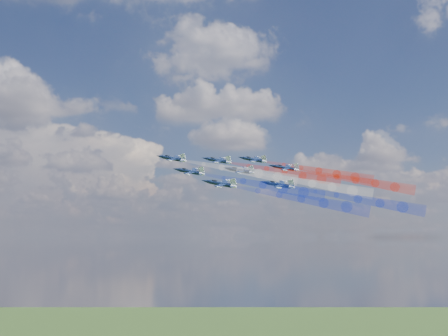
{
  "coord_description": "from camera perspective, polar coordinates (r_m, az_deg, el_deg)",
  "views": [
    {
      "loc": [
        -7.25,
        -162.64,
        126.75
      ],
      "look_at": [
        20.46,
        11.83,
        149.19
      ],
      "focal_mm": 43.91,
      "sensor_mm": 36.0,
      "label": 1
    }
  ],
  "objects": [
    {
      "name": "trail_inner_right",
      "position": [
        182.91,
        6.32,
        -0.42
      ],
      "size": [
        35.23,
        18.91,
        12.02
      ],
      "primitive_type": null,
      "rotation": [
        0.21,
        -0.33,
        1.09
      ],
      "color": "red"
    },
    {
      "name": "trail_lead",
      "position": [
        175.55,
        1.68,
        -0.25
      ],
      "size": [
        35.23,
        18.91,
        12.02
      ],
      "primitive_type": null,
      "rotation": [
        0.21,
        -0.33,
        1.09
      ],
      "color": "white"
    },
    {
      "name": "trail_inner_left",
      "position": [
        165.14,
        4.05,
        -1.77
      ],
      "size": [
        35.23,
        18.91,
        12.02
      ],
      "primitive_type": null,
      "rotation": [
        0.21,
        -0.33,
        1.09
      ],
      "color": "#162CC3"
    },
    {
      "name": "trail_rear_left",
      "position": [
        162.67,
        13.78,
        -3.15
      ],
      "size": [
        35.23,
        18.91,
        12.02
      ],
      "primitive_type": null,
      "rotation": [
        0.21,
        -0.33,
        1.09
      ],
      "color": "#162CC3"
    },
    {
      "name": "trail_rear_right",
      "position": [
        183.0,
        13.55,
        -1.23
      ],
      "size": [
        35.23,
        18.91,
        12.02
      ],
      "primitive_type": null,
      "rotation": [
        0.21,
        -0.33,
        1.09
      ],
      "color": "red"
    },
    {
      "name": "jet_center_third",
      "position": [
        176.5,
        1.68,
        -0.27
      ],
      "size": [
        13.89,
        12.82,
        7.77
      ],
      "primitive_type": null,
      "rotation": [
        0.21,
        -0.33,
        1.09
      ],
      "color": "black"
    },
    {
      "name": "trail_outer_left",
      "position": [
        152.36,
        8.04,
        -3.19
      ],
      "size": [
        35.23,
        18.91,
        12.02
      ],
      "primitive_type": null,
      "rotation": [
        0.21,
        -0.33,
        1.09
      ],
      "color": "#162CC3"
    },
    {
      "name": "jet_inner_left",
      "position": [
        171.21,
        -3.56,
        -0.39
      ],
      "size": [
        13.89,
        12.82,
        7.77
      ],
      "primitive_type": null,
      "rotation": [
        0.21,
        -0.33,
        1.09
      ],
      "color": "black"
    },
    {
      "name": "jet_rear_left",
      "position": [
        164.86,
        5.71,
        -1.74
      ],
      "size": [
        13.89,
        12.82,
        7.77
      ],
      "primitive_type": null,
      "rotation": [
        0.21,
        -0.33,
        1.09
      ],
      "color": "black"
    },
    {
      "name": "jet_outer_right",
      "position": [
        196.09,
        3.1,
        0.88
      ],
      "size": [
        13.89,
        12.82,
        7.77
      ],
      "primitive_type": null,
      "rotation": [
        0.21,
        -0.33,
        1.09
      ],
      "color": "black"
    },
    {
      "name": "trail_center_third",
      "position": [
        172.46,
        9.16,
        -1.58
      ],
      "size": [
        35.23,
        18.91,
        12.02
      ],
      "primitive_type": null,
      "rotation": [
        0.21,
        -0.33,
        1.09
      ],
      "color": "white"
    },
    {
      "name": "jet_outer_left",
      "position": [
        156.92,
        -0.37,
        -1.65
      ],
      "size": [
        13.89,
        12.82,
        7.77
      ],
      "primitive_type": null,
      "rotation": [
        0.21,
        -0.33,
        1.09
      ],
      "color": "black"
    },
    {
      "name": "jet_rear_right",
      "position": [
        185.24,
        6.37,
        0.01
      ],
      "size": [
        13.89,
        12.82,
        7.77
      ],
      "primitive_type": null,
      "rotation": [
        0.21,
        -0.33,
        1.09
      ],
      "color": "black"
    },
    {
      "name": "jet_inner_right",
      "position": [
        188.05,
        -0.65,
        0.79
      ],
      "size": [
        13.89,
        12.82,
        7.77
      ],
      "primitive_type": null,
      "rotation": [
        0.21,
        -0.33,
        1.09
      ],
      "color": "black"
    },
    {
      "name": "jet_lead",
      "position": [
        182.53,
        -5.39,
        0.99
      ],
      "size": [
        13.89,
        12.82,
        7.77
      ],
      "primitive_type": null,
      "rotation": [
        0.21,
        -0.33,
        1.09
      ],
      "color": "black"
    },
    {
      "name": "trail_outer_right",
      "position": [
        192.39,
        9.84,
        -0.28
      ],
      "size": [
        35.23,
        18.91,
        12.02
      ],
      "primitive_type": null,
      "rotation": [
        0.21,
        -0.33,
        1.09
      ],
      "color": "red"
    }
  ]
}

